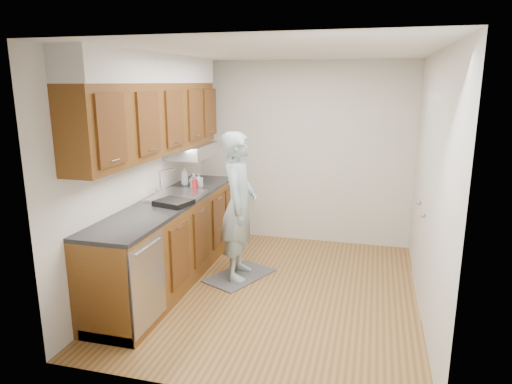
# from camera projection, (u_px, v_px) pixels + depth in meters

# --- Properties ---
(floor) EXTENTS (3.50, 3.50, 0.00)m
(floor) POSITION_uv_depth(u_px,v_px,m) (274.00, 291.00, 4.96)
(floor) COLOR olive
(floor) RESTS_ON ground
(ceiling) EXTENTS (3.50, 3.50, 0.00)m
(ceiling) POSITION_uv_depth(u_px,v_px,m) (276.00, 51.00, 4.38)
(ceiling) COLOR white
(ceiling) RESTS_ON wall_left
(wall_left) EXTENTS (0.02, 3.50, 2.50)m
(wall_left) POSITION_uv_depth(u_px,v_px,m) (143.00, 171.00, 5.04)
(wall_left) COLOR silver
(wall_left) RESTS_ON floor
(wall_right) EXTENTS (0.02, 3.50, 2.50)m
(wall_right) POSITION_uv_depth(u_px,v_px,m) (430.00, 187.00, 4.30)
(wall_right) COLOR silver
(wall_right) RESTS_ON floor
(wall_back) EXTENTS (3.00, 0.02, 2.50)m
(wall_back) POSITION_uv_depth(u_px,v_px,m) (302.00, 153.00, 6.32)
(wall_back) COLOR silver
(wall_back) RESTS_ON floor
(counter) EXTENTS (0.64, 2.80, 1.30)m
(counter) POSITION_uv_depth(u_px,v_px,m) (171.00, 239.00, 5.14)
(counter) COLOR brown
(counter) RESTS_ON floor
(upper_cabinets) EXTENTS (0.47, 2.80, 1.21)m
(upper_cabinets) POSITION_uv_depth(u_px,v_px,m) (155.00, 107.00, 4.88)
(upper_cabinets) COLOR brown
(upper_cabinets) RESTS_ON wall_left
(closet_door) EXTENTS (0.02, 1.22, 2.05)m
(closet_door) POSITION_uv_depth(u_px,v_px,m) (424.00, 202.00, 4.64)
(closet_door) COLOR white
(closet_door) RESTS_ON wall_right
(floor_mat) EXTENTS (0.77, 0.93, 0.02)m
(floor_mat) POSITION_uv_depth(u_px,v_px,m) (239.00, 276.00, 5.33)
(floor_mat) COLOR #555557
(floor_mat) RESTS_ON floor
(person) EXTENTS (0.51, 0.71, 1.90)m
(person) POSITION_uv_depth(u_px,v_px,m) (239.00, 196.00, 5.10)
(person) COLOR #93ADB3
(person) RESTS_ON floor_mat
(soap_bottle_a) EXTENTS (0.11, 0.11, 0.25)m
(soap_bottle_a) POSITION_uv_depth(u_px,v_px,m) (185.00, 175.00, 5.78)
(soap_bottle_a) COLOR silver
(soap_bottle_a) RESTS_ON counter
(soap_bottle_b) EXTENTS (0.08, 0.08, 0.17)m
(soap_bottle_b) POSITION_uv_depth(u_px,v_px,m) (199.00, 180.00, 5.65)
(soap_bottle_b) COLOR silver
(soap_bottle_b) RESTS_ON counter
(soap_bottle_c) EXTENTS (0.17, 0.17, 0.15)m
(soap_bottle_c) POSITION_uv_depth(u_px,v_px,m) (194.00, 178.00, 5.81)
(soap_bottle_c) COLOR silver
(soap_bottle_c) RESTS_ON counter
(soda_can) EXTENTS (0.07, 0.07, 0.12)m
(soda_can) POSITION_uv_depth(u_px,v_px,m) (195.00, 185.00, 5.53)
(soda_can) COLOR red
(soda_can) RESTS_ON counter
(steel_can) EXTENTS (0.10, 0.10, 0.13)m
(steel_can) POSITION_uv_depth(u_px,v_px,m) (193.00, 183.00, 5.56)
(steel_can) COLOR #A5A5AA
(steel_can) RESTS_ON counter
(dish_rack) EXTENTS (0.42, 0.38, 0.06)m
(dish_rack) POSITION_uv_depth(u_px,v_px,m) (174.00, 203.00, 4.83)
(dish_rack) COLOR black
(dish_rack) RESTS_ON counter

